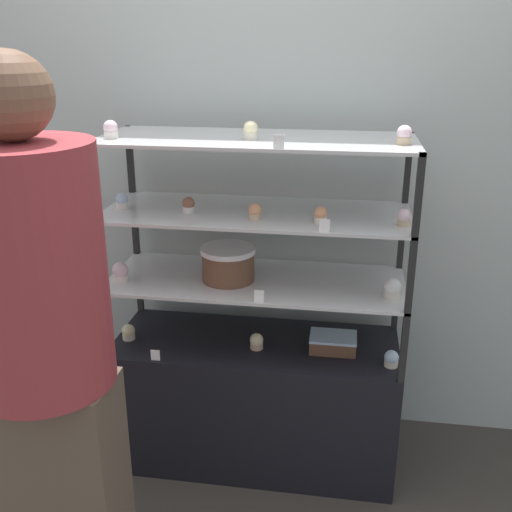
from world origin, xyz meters
TOP-DOWN VIEW (x-y plane):
  - ground_plane at (0.00, 0.00)m, footprint 20.00×20.00m
  - back_wall at (0.00, 0.38)m, footprint 8.00×0.05m
  - display_base at (0.00, 0.00)m, footprint 1.17×0.46m
  - display_riser_lower at (0.00, 0.00)m, footprint 1.17×0.46m
  - display_riser_middle at (0.00, 0.00)m, footprint 1.17×0.46m
  - display_riser_upper at (0.00, 0.00)m, footprint 1.17×0.46m
  - layer_cake_centerpiece at (-0.11, -0.02)m, footprint 0.21×0.21m
  - sheet_cake_frosted at (0.32, -0.02)m, footprint 0.19×0.13m
  - cupcake_0 at (-0.53, -0.06)m, footprint 0.05×0.05m
  - cupcake_1 at (0.01, -0.06)m, footprint 0.05×0.05m
  - cupcake_2 at (0.54, -0.11)m, footprint 0.05×0.05m
  - price_tag_0 at (-0.36, -0.21)m, footprint 0.04×0.00m
  - cupcake_3 at (-0.52, -0.10)m, footprint 0.06×0.06m
  - cupcake_4 at (0.52, -0.10)m, footprint 0.06×0.06m
  - price_tag_1 at (0.04, -0.21)m, footprint 0.04×0.00m
  - cupcake_5 at (-0.52, -0.04)m, footprint 0.05×0.05m
  - cupcake_6 at (-0.25, -0.05)m, footprint 0.05×0.05m
  - cupcake_7 at (0.01, -0.11)m, footprint 0.05×0.05m
  - cupcake_8 at (0.25, -0.11)m, footprint 0.05×0.05m
  - cupcake_9 at (0.54, -0.10)m, footprint 0.05×0.05m
  - price_tag_2 at (0.27, -0.21)m, footprint 0.04×0.00m
  - cupcake_10 at (-0.52, -0.10)m, footprint 0.05×0.05m
  - cupcake_11 at (-0.01, -0.04)m, footprint 0.05×0.05m
  - cupcake_12 at (0.52, -0.07)m, footprint 0.05×0.05m
  - price_tag_3 at (0.11, -0.21)m, footprint 0.04×0.00m
  - customer_figure at (-0.50, -0.77)m, footprint 0.40×0.40m

SIDE VIEW (x-z plane):
  - ground_plane at x=0.00m, z-range 0.00..0.00m
  - display_base at x=0.00m, z-range 0.00..0.56m
  - price_tag_0 at x=-0.36m, z-range 0.56..0.60m
  - cupcake_0 at x=-0.53m, z-range 0.55..0.62m
  - cupcake_1 at x=0.01m, z-range 0.55..0.62m
  - cupcake_2 at x=0.54m, z-range 0.55..0.62m
  - sheet_cake_frosted at x=0.32m, z-range 0.56..0.62m
  - display_riser_lower at x=0.00m, z-range 0.68..0.96m
  - price_tag_1 at x=0.04m, z-range 0.83..0.88m
  - cupcake_3 at x=-0.52m, z-range 0.83..0.91m
  - cupcake_4 at x=0.52m, z-range 0.83..0.91m
  - layer_cake_centerpiece at x=-0.11m, z-range 0.84..0.97m
  - customer_figure at x=-0.50m, z-range 0.06..1.78m
  - display_riser_middle at x=0.00m, z-range 0.96..1.24m
  - price_tag_2 at x=0.27m, z-range 1.11..1.16m
  - cupcake_5 at x=-0.52m, z-range 1.11..1.17m
  - cupcake_6 at x=-0.25m, z-range 1.11..1.17m
  - cupcake_7 at x=0.01m, z-range 1.11..1.17m
  - cupcake_8 at x=0.25m, z-range 1.11..1.17m
  - cupcake_9 at x=0.54m, z-range 1.11..1.17m
  - back_wall at x=0.00m, z-range 0.00..2.60m
  - display_riser_upper at x=0.00m, z-range 1.24..1.52m
  - price_tag_3 at x=0.11m, z-range 1.39..1.44m
  - cupcake_10 at x=-0.52m, z-range 1.39..1.46m
  - cupcake_11 at x=-0.01m, z-range 1.39..1.46m
  - cupcake_12 at x=0.52m, z-range 1.39..1.46m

